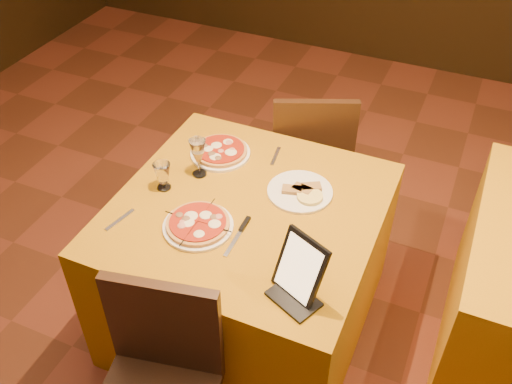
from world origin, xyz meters
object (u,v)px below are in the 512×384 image
at_px(wine_glass, 198,157).
at_px(water_glass, 163,176).
at_px(main_table, 248,266).
at_px(pizza_far, 220,152).
at_px(tablet, 300,267).
at_px(pizza_near, 198,225).
at_px(chair_main_far, 309,154).

height_order(wine_glass, water_glass, wine_glass).
height_order(main_table, wine_glass, wine_glass).
relative_size(main_table, pizza_far, 3.91).
relative_size(wine_glass, tablet, 0.78).
bearing_deg(pizza_near, pizza_far, 105.97).
bearing_deg(wine_glass, pizza_far, 83.53).
relative_size(chair_main_far, wine_glass, 4.79).
xyz_separation_m(chair_main_far, wine_glass, (-0.28, -0.73, 0.39)).
height_order(chair_main_far, wine_glass, wine_glass).
height_order(pizza_far, water_glass, water_glass).
relative_size(chair_main_far, water_glass, 7.00).
xyz_separation_m(pizza_near, pizza_far, (-0.14, 0.48, 0.00)).
distance_m(chair_main_far, tablet, 1.30).
height_order(water_glass, tablet, tablet).
bearing_deg(main_table, water_glass, -174.48).
distance_m(wine_glass, water_glass, 0.18).
height_order(main_table, pizza_far, pizza_far).
height_order(pizza_near, wine_glass, wine_glass).
distance_m(pizza_far, tablet, 0.88).
bearing_deg(pizza_near, main_table, 57.37).
bearing_deg(pizza_near, water_glass, 147.56).
distance_m(chair_main_far, pizza_far, 0.69).
relative_size(water_glass, tablet, 0.53).
xyz_separation_m(main_table, pizza_near, (-0.13, -0.20, 0.39)).
relative_size(pizza_near, water_glass, 2.21).
bearing_deg(chair_main_far, water_glass, 43.74).
xyz_separation_m(wine_glass, tablet, (0.64, -0.45, 0.03)).
relative_size(main_table, pizza_near, 3.84).
bearing_deg(water_glass, pizza_far, 69.75).
distance_m(water_glass, tablet, 0.80).
xyz_separation_m(chair_main_far, water_glass, (-0.38, -0.87, 0.36)).
relative_size(pizza_far, wine_glass, 1.48).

